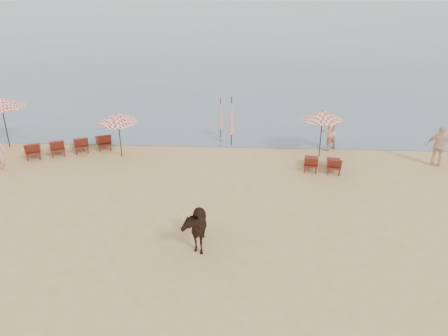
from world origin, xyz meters
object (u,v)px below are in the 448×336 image
object	(u,v)px
umbrella_closed_right	(220,114)
beachgoer_right_a	(329,131)
umbrella_closed_left	(232,116)
cow	(194,225)
lounger_cluster_right	(322,163)
beachgoer_right_b	(439,146)
lounger_cluster_left	(69,145)
umbrella_open_left_b	(118,118)
umbrella_open_right	(323,115)
umbrella_open_left_a	(1,102)

from	to	relation	value
umbrella_closed_right	beachgoer_right_a	size ratio (longest dim) A/B	1.12
umbrella_closed_left	cow	distance (m)	8.96
lounger_cluster_right	umbrella_closed_right	bearing A→B (deg)	147.32
lounger_cluster_right	beachgoer_right_b	world-z (taller)	beachgoer_right_b
lounger_cluster_left	beachgoer_right_b	xyz separation A→B (m)	(16.90, -0.63, 0.51)
lounger_cluster_left	lounger_cluster_right	bearing A→B (deg)	-31.90
cow	beachgoer_right_a	world-z (taller)	beachgoer_right_a
lounger_cluster_left	umbrella_closed_right	xyz separation A→B (m)	(7.06, 2.59, 0.86)
lounger_cluster_left	cow	xyz separation A→B (m)	(6.87, -7.43, 0.30)
umbrella_open_left_b	umbrella_closed_right	distance (m)	5.35
umbrella_open_left_b	umbrella_closed_left	bearing A→B (deg)	38.49
umbrella_open_left_b	beachgoer_right_b	xyz separation A→B (m)	(14.33, -0.37, -0.95)
lounger_cluster_left	umbrella_open_right	bearing A→B (deg)	-23.81
umbrella_open_left_b	beachgoer_right_a	world-z (taller)	umbrella_open_left_b
lounger_cluster_left	umbrella_open_left_a	size ratio (longest dim) A/B	1.65
lounger_cluster_right	umbrella_closed_right	distance (m)	6.26
beachgoer_right_a	beachgoer_right_b	bearing A→B (deg)	123.85
lounger_cluster_left	beachgoer_right_a	distance (m)	12.43
cow	beachgoer_right_a	size ratio (longest dim) A/B	0.91
lounger_cluster_left	cow	world-z (taller)	cow
umbrella_open_left_b	umbrella_open_right	world-z (taller)	umbrella_open_right
umbrella_open_left_a	umbrella_closed_right	world-z (taller)	umbrella_open_left_a
umbrella_closed_left	umbrella_closed_right	world-z (taller)	umbrella_closed_left
umbrella_open_right	cow	size ratio (longest dim) A/B	1.32
beachgoer_right_a	umbrella_open_left_b	bearing A→B (deg)	-26.76
umbrella_closed_right	umbrella_open_left_a	bearing A→B (deg)	-169.40
lounger_cluster_right	cow	size ratio (longest dim) A/B	1.02
umbrella_open_left_b	umbrella_closed_left	xyz separation A→B (m)	(5.10, 1.72, -0.37)
lounger_cluster_left	umbrella_open_left_a	distance (m)	3.85
umbrella_open_left_a	umbrella_open_left_b	world-z (taller)	umbrella_open_left_a
cow	umbrella_open_left_a	bearing A→B (deg)	134.46
umbrella_open_left_a	umbrella_closed_left	xyz separation A→B (m)	(10.99, 0.81, -0.75)
umbrella_open_right	umbrella_closed_left	size ratio (longest dim) A/B	0.91
beachgoer_right_a	beachgoer_right_b	size ratio (longest dim) A/B	1.00
umbrella_open_left_b	umbrella_open_right	size ratio (longest dim) A/B	0.97
umbrella_closed_left	umbrella_open_left_b	bearing A→B (deg)	-161.39
beachgoer_right_b	cow	bearing A→B (deg)	60.55
lounger_cluster_right	umbrella_closed_right	size ratio (longest dim) A/B	0.84
umbrella_closed_left	cow	xyz separation A→B (m)	(-0.81, -8.89, -0.80)
lounger_cluster_right	umbrella_open_left_b	bearing A→B (deg)	-179.20
umbrella_open_right	beachgoer_right_a	distance (m)	1.54
umbrella_open_right	beachgoer_right_b	xyz separation A→B (m)	(5.05, -0.81, -1.09)
lounger_cluster_left	umbrella_open_right	size ratio (longest dim) A/B	1.85
cow	umbrella_closed_left	bearing A→B (deg)	77.67
umbrella_open_left_a	beachgoer_right_b	size ratio (longest dim) A/B	1.35
umbrella_open_right	umbrella_closed_right	world-z (taller)	umbrella_open_right
umbrella_open_left_a	cow	xyz separation A→B (m)	(10.18, -8.08, -1.55)
umbrella_open_left_a	cow	distance (m)	13.09
lounger_cluster_right	umbrella_closed_right	xyz separation A→B (m)	(-4.67, 4.07, 0.90)
cow	beachgoer_right_a	xyz separation A→B (m)	(5.50, 8.57, 0.21)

